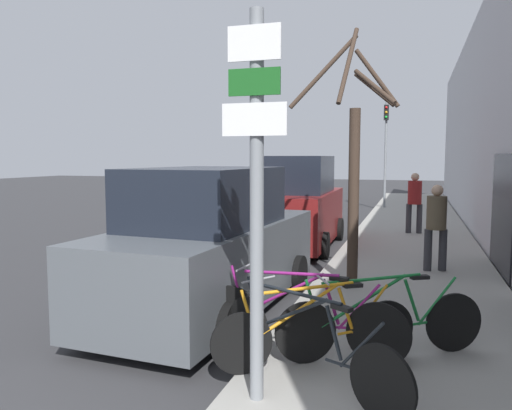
{
  "coord_description": "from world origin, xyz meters",
  "views": [
    {
      "loc": [
        2.66,
        -0.99,
        2.32
      ],
      "look_at": [
        0.52,
        5.68,
        1.64
      ],
      "focal_mm": 35.0,
      "sensor_mm": 36.0,
      "label": 1
    }
  ],
  "objects_px": {
    "bicycle_3": "(382,322)",
    "bicycle_1": "(317,331)",
    "signpost": "(256,194)",
    "bicycle_2": "(301,318)",
    "pedestrian_near": "(436,221)",
    "parked_car_0": "(210,247)",
    "pedestrian_far": "(415,198)",
    "street_tree": "(354,169)",
    "traffic_light": "(386,140)",
    "bicycle_0": "(306,345)",
    "parked_car_1": "(296,206)"
  },
  "relations": [
    {
      "from": "signpost",
      "to": "street_tree",
      "type": "height_order",
      "value": "street_tree"
    },
    {
      "from": "bicycle_2",
      "to": "parked_car_0",
      "type": "xyz_separation_m",
      "value": [
        -1.72,
        1.54,
        0.44
      ]
    },
    {
      "from": "signpost",
      "to": "bicycle_2",
      "type": "bearing_deg",
      "value": 82.51
    },
    {
      "from": "bicycle_2",
      "to": "street_tree",
      "type": "xyz_separation_m",
      "value": [
        0.19,
        3.04,
        1.57
      ]
    },
    {
      "from": "bicycle_1",
      "to": "bicycle_3",
      "type": "relative_size",
      "value": 0.9
    },
    {
      "from": "street_tree",
      "to": "traffic_light",
      "type": "relative_size",
      "value": 0.94
    },
    {
      "from": "bicycle_0",
      "to": "traffic_light",
      "type": "height_order",
      "value": "traffic_light"
    },
    {
      "from": "parked_car_0",
      "to": "pedestrian_near",
      "type": "height_order",
      "value": "parked_car_0"
    },
    {
      "from": "parked_car_1",
      "to": "pedestrian_near",
      "type": "relative_size",
      "value": 2.63
    },
    {
      "from": "parked_car_0",
      "to": "bicycle_1",
      "type": "bearing_deg",
      "value": -39.62
    },
    {
      "from": "bicycle_0",
      "to": "bicycle_1",
      "type": "distance_m",
      "value": 0.44
    },
    {
      "from": "traffic_light",
      "to": "parked_car_0",
      "type": "bearing_deg",
      "value": -96.02
    },
    {
      "from": "parked_car_1",
      "to": "bicycle_2",
      "type": "bearing_deg",
      "value": -77.54
    },
    {
      "from": "bicycle_1",
      "to": "street_tree",
      "type": "xyz_separation_m",
      "value": [
        -0.04,
        3.31,
        1.59
      ]
    },
    {
      "from": "bicycle_2",
      "to": "street_tree",
      "type": "height_order",
      "value": "street_tree"
    },
    {
      "from": "bicycle_0",
      "to": "pedestrian_near",
      "type": "xyz_separation_m",
      "value": [
        1.35,
        5.46,
        0.56
      ]
    },
    {
      "from": "street_tree",
      "to": "traffic_light",
      "type": "distance_m",
      "value": 13.89
    },
    {
      "from": "bicycle_3",
      "to": "parked_car_1",
      "type": "bearing_deg",
      "value": -8.28
    },
    {
      "from": "bicycle_0",
      "to": "parked_car_1",
      "type": "distance_m",
      "value": 8.16
    },
    {
      "from": "bicycle_1",
      "to": "street_tree",
      "type": "distance_m",
      "value": 3.68
    },
    {
      "from": "bicycle_1",
      "to": "parked_car_1",
      "type": "relative_size",
      "value": 0.44
    },
    {
      "from": "pedestrian_far",
      "to": "traffic_light",
      "type": "height_order",
      "value": "traffic_light"
    },
    {
      "from": "pedestrian_far",
      "to": "pedestrian_near",
      "type": "bearing_deg",
      "value": -95.87
    },
    {
      "from": "bicycle_3",
      "to": "parked_car_1",
      "type": "xyz_separation_m",
      "value": [
        -2.59,
        7.03,
        0.51
      ]
    },
    {
      "from": "parked_car_0",
      "to": "bicycle_0",
      "type": "bearing_deg",
      "value": -46.11
    },
    {
      "from": "pedestrian_near",
      "to": "bicycle_0",
      "type": "bearing_deg",
      "value": 58.52
    },
    {
      "from": "signpost",
      "to": "bicycle_1",
      "type": "distance_m",
      "value": 1.75
    },
    {
      "from": "parked_car_0",
      "to": "traffic_light",
      "type": "distance_m",
      "value": 15.58
    },
    {
      "from": "parked_car_1",
      "to": "traffic_light",
      "type": "xyz_separation_m",
      "value": [
        1.63,
        9.7,
        1.98
      ]
    },
    {
      "from": "bicycle_1",
      "to": "bicycle_2",
      "type": "xyz_separation_m",
      "value": [
        -0.23,
        0.28,
        0.02
      ]
    },
    {
      "from": "street_tree",
      "to": "signpost",
      "type": "bearing_deg",
      "value": -94.69
    },
    {
      "from": "parked_car_0",
      "to": "street_tree",
      "type": "bearing_deg",
      "value": 41.28
    },
    {
      "from": "parked_car_1",
      "to": "pedestrian_far",
      "type": "bearing_deg",
      "value": 38.61
    },
    {
      "from": "bicycle_2",
      "to": "pedestrian_near",
      "type": "bearing_deg",
      "value": -12.63
    },
    {
      "from": "bicycle_3",
      "to": "bicycle_1",
      "type": "bearing_deg",
      "value": 96.85
    },
    {
      "from": "bicycle_3",
      "to": "pedestrian_far",
      "type": "relative_size",
      "value": 1.22
    },
    {
      "from": "bicycle_2",
      "to": "pedestrian_near",
      "type": "xyz_separation_m",
      "value": [
        1.56,
        4.74,
        0.55
      ]
    },
    {
      "from": "signpost",
      "to": "bicycle_1",
      "type": "xyz_separation_m",
      "value": [
        0.38,
        0.86,
        -1.47
      ]
    },
    {
      "from": "bicycle_1",
      "to": "pedestrian_near",
      "type": "height_order",
      "value": "pedestrian_near"
    },
    {
      "from": "parked_car_0",
      "to": "bicycle_3",
      "type": "bearing_deg",
      "value": -24.67
    },
    {
      "from": "pedestrian_near",
      "to": "street_tree",
      "type": "height_order",
      "value": "street_tree"
    },
    {
      "from": "bicycle_1",
      "to": "bicycle_2",
      "type": "bearing_deg",
      "value": 7.36
    },
    {
      "from": "bicycle_0",
      "to": "bicycle_2",
      "type": "bearing_deg",
      "value": 49.5
    },
    {
      "from": "parked_car_0",
      "to": "street_tree",
      "type": "height_order",
      "value": "street_tree"
    },
    {
      "from": "bicycle_2",
      "to": "parked_car_1",
      "type": "bearing_deg",
      "value": 19.1
    },
    {
      "from": "parked_car_1",
      "to": "parked_car_0",
      "type": "bearing_deg",
      "value": -91.0
    },
    {
      "from": "bicycle_0",
      "to": "parked_car_0",
      "type": "distance_m",
      "value": 3.0
    },
    {
      "from": "traffic_light",
      "to": "bicycle_0",
      "type": "bearing_deg",
      "value": -88.98
    },
    {
      "from": "bicycle_0",
      "to": "parked_car_0",
      "type": "xyz_separation_m",
      "value": [
        -1.93,
        2.25,
        0.45
      ]
    },
    {
      "from": "signpost",
      "to": "bicycle_2",
      "type": "distance_m",
      "value": 1.85
    }
  ]
}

